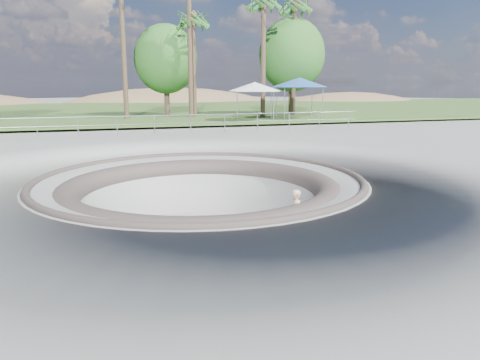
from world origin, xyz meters
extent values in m
plane|color=gray|center=(0.00, 0.00, 0.00)|extent=(180.00, 180.00, 0.00)
torus|color=gray|center=(0.00, 0.00, -2.00)|extent=(14.00, 14.00, 4.00)
cylinder|color=gray|center=(0.00, 0.00, -1.95)|extent=(6.60, 6.60, 0.10)
torus|color=#483F39|center=(0.00, 0.00, -0.02)|extent=(10.24, 10.24, 0.24)
torus|color=#483F39|center=(0.00, 0.00, -0.45)|extent=(8.91, 8.91, 0.81)
cube|color=#415D25|center=(0.00, 34.00, 0.22)|extent=(180.00, 36.00, 0.12)
ellipsoid|color=olive|center=(8.00, 60.00, -7.87)|extent=(61.60, 44.00, 28.60)
ellipsoid|color=olive|center=(35.00, 52.00, -5.36)|extent=(42.00, 30.00, 19.50)
cylinder|color=gray|center=(0.00, 12.00, 1.17)|extent=(25.00, 0.05, 0.05)
cylinder|color=gray|center=(0.00, 12.00, 0.72)|extent=(25.00, 0.05, 0.05)
cube|color=olive|center=(2.70, -1.42, -1.82)|extent=(0.89, 0.40, 0.02)
cylinder|color=#B0B1B5|center=(2.70, -1.42, -1.86)|extent=(0.07, 0.18, 0.04)
cylinder|color=#B0B1B5|center=(2.70, -1.42, -1.86)|extent=(0.07, 0.18, 0.04)
cylinder|color=white|center=(2.70, -1.42, -1.87)|extent=(0.07, 0.04, 0.07)
cylinder|color=white|center=(2.70, -1.42, -1.87)|extent=(0.07, 0.04, 0.07)
cylinder|color=white|center=(2.70, -1.42, -1.87)|extent=(0.07, 0.04, 0.07)
cylinder|color=white|center=(2.70, -1.42, -1.87)|extent=(0.07, 0.04, 0.07)
imported|color=beige|center=(2.70, -1.42, -1.01)|extent=(0.53, 0.67, 1.61)
cylinder|color=gray|center=(6.57, 16.74, 1.27)|extent=(0.06, 0.06, 1.98)
cylinder|color=gray|center=(9.08, 16.74, 1.27)|extent=(0.06, 0.06, 1.98)
cylinder|color=gray|center=(6.57, 19.26, 1.27)|extent=(0.06, 0.06, 1.98)
cylinder|color=gray|center=(9.08, 19.26, 1.27)|extent=(0.06, 0.06, 1.98)
cube|color=white|center=(7.83, 18.00, 2.35)|extent=(3.35, 3.35, 0.08)
cone|color=white|center=(7.83, 18.00, 2.66)|extent=(5.12, 5.12, 0.63)
cylinder|color=gray|center=(10.29, 17.62, 1.39)|extent=(0.06, 0.06, 2.23)
cylinder|color=gray|center=(13.12, 17.62, 1.39)|extent=(0.06, 0.06, 2.23)
cylinder|color=gray|center=(10.29, 20.46, 1.39)|extent=(0.06, 0.06, 2.23)
cylinder|color=gray|center=(13.12, 20.46, 1.39)|extent=(0.06, 0.06, 2.23)
cube|color=#2B559D|center=(11.71, 19.04, 2.61)|extent=(3.51, 3.51, 0.08)
cone|color=#2B559D|center=(11.71, 19.04, 2.96)|extent=(5.93, 5.93, 0.71)
cylinder|color=brown|center=(-0.89, 22.28, 5.20)|extent=(0.36, 0.36, 10.05)
cylinder|color=brown|center=(4.02, 22.22, 6.74)|extent=(0.36, 0.36, 13.15)
cylinder|color=brown|center=(4.43, 22.93, 4.14)|extent=(0.36, 0.36, 7.93)
cylinder|color=brown|center=(9.39, 20.68, 4.73)|extent=(0.36, 0.36, 9.13)
cylinder|color=brown|center=(12.86, 22.81, 4.83)|extent=(0.36, 0.36, 9.33)
cylinder|color=brown|center=(2.68, 25.97, 2.35)|extent=(0.44, 0.44, 4.37)
ellipsoid|color=#2A5D20|center=(2.68, 25.97, 4.85)|extent=(5.21, 4.74, 5.69)
cylinder|color=brown|center=(13.06, 23.77, 2.53)|extent=(0.44, 0.44, 4.72)
ellipsoid|color=#2A5D20|center=(13.06, 23.77, 5.23)|extent=(5.64, 5.13, 6.15)
camera|label=1|loc=(-2.92, -14.07, 2.96)|focal=35.00mm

